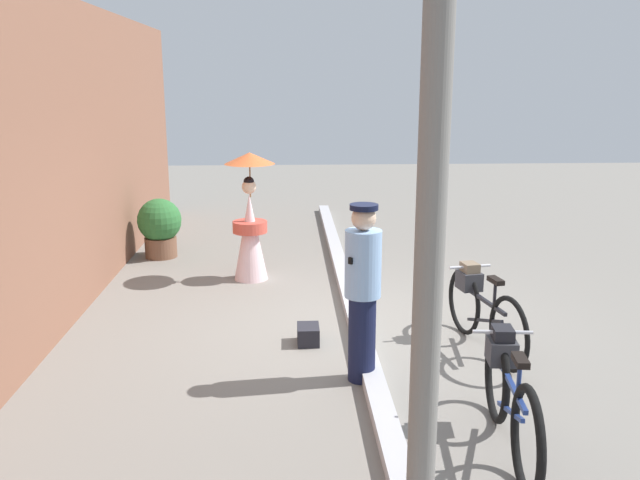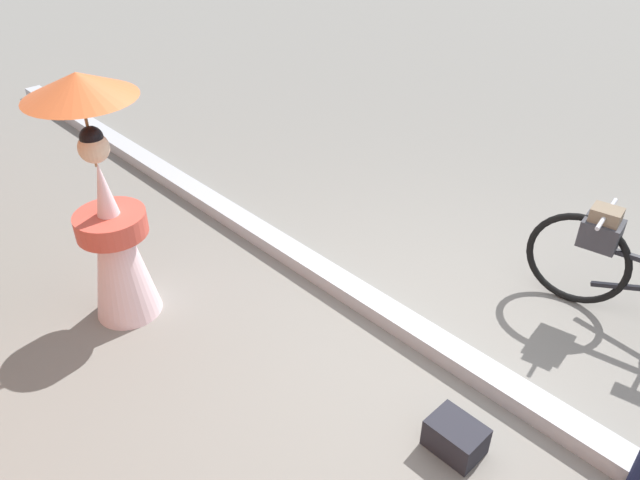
# 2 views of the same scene
# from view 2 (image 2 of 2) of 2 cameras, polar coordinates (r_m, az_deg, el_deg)

# --- Properties ---
(ground_plane) EXTENTS (30.00, 30.00, 0.00)m
(ground_plane) POSITION_cam_2_polar(r_m,az_deg,el_deg) (4.33, 12.09, -10.93)
(ground_plane) COLOR gray
(sidewalk_curb) EXTENTS (14.00, 0.20, 0.12)m
(sidewalk_curb) POSITION_cam_2_polar(r_m,az_deg,el_deg) (4.29, 12.18, -10.35)
(sidewalk_curb) COLOR #B2B2B7
(sidewalk_curb) RESTS_ON ground_plane
(person_with_parasol) EXTENTS (0.71, 0.71, 1.81)m
(person_with_parasol) POSITION_cam_2_polar(r_m,az_deg,el_deg) (4.36, -19.35, 2.64)
(person_with_parasol) COLOR silver
(person_with_parasol) RESTS_ON ground_plane
(backpack_on_pavement) EXTENTS (0.32, 0.24, 0.20)m
(backpack_on_pavement) POSITION_cam_2_polar(r_m,az_deg,el_deg) (3.76, 12.71, -17.54)
(backpack_on_pavement) COLOR #26262D
(backpack_on_pavement) RESTS_ON ground_plane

